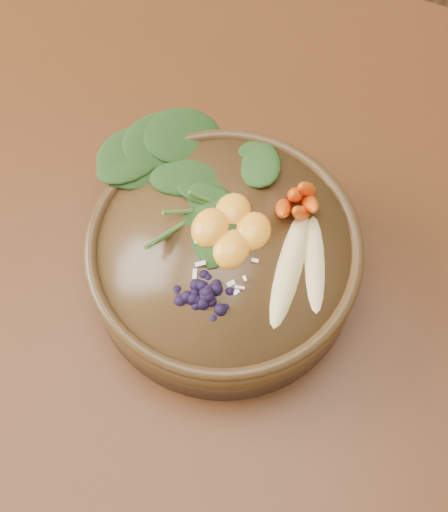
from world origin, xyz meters
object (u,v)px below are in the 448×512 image
at_px(carrot_cluster, 297,177).
at_px(banana_halves, 304,259).
at_px(stoneware_bowl, 224,261).
at_px(mandarin_cluster, 232,223).
at_px(blueberry_pile, 207,288).
at_px(kale_heap, 202,175).
at_px(dining_table, 34,246).

bearing_deg(carrot_cluster, banana_halves, -66.94).
height_order(stoneware_bowl, carrot_cluster, carrot_cluster).
distance_m(mandarin_cluster, blueberry_pile, 0.07).
bearing_deg(kale_heap, mandarin_cluster, -38.17).
height_order(banana_halves, blueberry_pile, blueberry_pile).
bearing_deg(stoneware_bowl, mandarin_cluster, 87.28).
relative_size(stoneware_bowl, carrot_cluster, 3.62).
distance_m(carrot_cluster, blueberry_pile, 0.13).
bearing_deg(mandarin_cluster, stoneware_bowl, -92.72).
height_order(dining_table, mandarin_cluster, mandarin_cluster).
relative_size(kale_heap, mandarin_cluster, 2.07).
bearing_deg(banana_halves, kale_heap, 156.45).
xyz_separation_m(kale_heap, blueberry_pile, (0.05, -0.10, -0.00)).
bearing_deg(dining_table, carrot_cluster, 16.82).
bearing_deg(stoneware_bowl, carrot_cluster, 59.93).
height_order(stoneware_bowl, kale_heap, kale_heap).
xyz_separation_m(carrot_cluster, blueberry_pile, (-0.04, -0.12, -0.02)).
bearing_deg(stoneware_bowl, kale_heap, 130.49).
bearing_deg(mandarin_cluster, kale_heap, 141.83).
distance_m(kale_heap, blueberry_pile, 0.11).
relative_size(dining_table, kale_heap, 9.55).
height_order(carrot_cluster, banana_halves, carrot_cluster).
xyz_separation_m(kale_heap, banana_halves, (0.12, -0.04, -0.01)).
height_order(dining_table, stoneware_bowl, stoneware_bowl).
xyz_separation_m(carrot_cluster, mandarin_cluster, (-0.04, -0.06, -0.02)).
xyz_separation_m(kale_heap, carrot_cluster, (0.08, 0.02, 0.02)).
bearing_deg(dining_table, mandarin_cluster, 6.79).
distance_m(stoneware_bowl, banana_halves, 0.09).
bearing_deg(mandarin_cluster, dining_table, -173.21).
relative_size(dining_table, banana_halves, 11.03).
height_order(stoneware_bowl, banana_halves, banana_halves).
height_order(mandarin_cluster, blueberry_pile, blueberry_pile).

